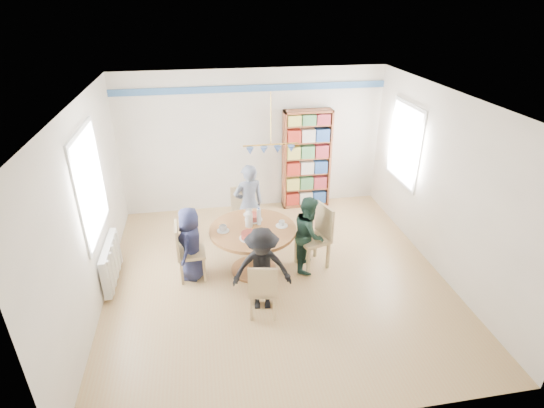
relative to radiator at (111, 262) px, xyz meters
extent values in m
plane|color=tan|center=(2.42, -0.30, -0.35)|extent=(5.00, 5.00, 0.00)
plane|color=white|center=(2.42, -0.30, 2.35)|extent=(5.00, 5.00, 0.00)
plane|color=white|center=(2.42, 2.20, 1.00)|extent=(5.00, 0.00, 5.00)
plane|color=white|center=(2.42, -2.80, 1.00)|extent=(5.00, 0.00, 5.00)
plane|color=white|center=(-0.08, -0.30, 1.00)|extent=(0.00, 5.00, 5.00)
plane|color=white|center=(4.92, -0.30, 1.00)|extent=(0.00, 5.00, 5.00)
cube|color=#345D8F|center=(2.42, 2.18, 2.00)|extent=(5.00, 0.02, 0.12)
cube|color=white|center=(-0.07, 0.00, 1.25)|extent=(0.03, 1.32, 1.52)
cube|color=white|center=(-0.05, 0.00, 1.25)|extent=(0.01, 1.20, 1.40)
cube|color=white|center=(4.90, 1.00, 1.20)|extent=(0.03, 1.12, 1.42)
cube|color=white|center=(4.88, 1.00, 1.20)|extent=(0.01, 1.00, 1.30)
cylinder|color=gold|center=(2.42, 0.20, 1.98)|extent=(0.01, 0.01, 0.75)
cylinder|color=gold|center=(2.42, 0.20, 1.60)|extent=(0.80, 0.02, 0.02)
cone|color=#456CC2|center=(2.12, 0.20, 1.52)|extent=(0.11, 0.11, 0.10)
cone|color=#456CC2|center=(2.32, 0.20, 1.52)|extent=(0.11, 0.11, 0.10)
cone|color=#456CC2|center=(2.52, 0.20, 1.52)|extent=(0.11, 0.11, 0.10)
cone|color=#456CC2|center=(2.72, 0.20, 1.52)|extent=(0.11, 0.11, 0.10)
cube|color=silver|center=(0.00, 0.00, 0.00)|extent=(0.10, 1.00, 0.60)
cube|color=silver|center=(0.06, -0.40, 0.00)|extent=(0.02, 0.06, 0.56)
cube|color=silver|center=(0.06, -0.20, 0.00)|extent=(0.02, 0.06, 0.56)
cube|color=silver|center=(0.06, 0.00, 0.00)|extent=(0.02, 0.06, 0.56)
cube|color=silver|center=(0.06, 0.20, 0.00)|extent=(0.02, 0.06, 0.56)
cube|color=silver|center=(0.06, 0.40, 0.00)|extent=(0.02, 0.06, 0.56)
cylinder|color=brown|center=(2.10, -0.06, 0.37)|extent=(1.30, 1.30, 0.05)
cylinder|color=brown|center=(2.10, -0.06, 0.00)|extent=(0.16, 0.16, 0.70)
cylinder|color=brown|center=(2.10, -0.06, -0.33)|extent=(0.70, 0.70, 0.04)
cube|color=tan|center=(1.17, -0.07, 0.08)|extent=(0.42, 0.42, 0.05)
cube|color=tan|center=(0.99, -0.08, 0.32)|extent=(0.06, 0.41, 0.48)
cube|color=tan|center=(1.34, -0.23, -0.14)|extent=(0.04, 0.04, 0.41)
cube|color=tan|center=(1.32, 0.10, -0.14)|extent=(0.04, 0.04, 0.41)
cube|color=tan|center=(1.01, -0.24, -0.14)|extent=(0.04, 0.04, 0.41)
cube|color=tan|center=(1.00, 0.08, -0.14)|extent=(0.04, 0.04, 0.41)
cube|color=tan|center=(3.02, -0.08, 0.13)|extent=(0.56, 0.56, 0.05)
cube|color=tan|center=(3.21, -0.02, 0.39)|extent=(0.18, 0.44, 0.53)
cube|color=tan|center=(2.79, 0.03, -0.12)|extent=(0.05, 0.05, 0.46)
cube|color=tan|center=(2.91, -0.31, -0.12)|extent=(0.05, 0.05, 0.46)
cube|color=tan|center=(3.14, 0.15, -0.12)|extent=(0.05, 0.05, 0.46)
cube|color=tan|center=(3.25, -0.20, -0.12)|extent=(0.05, 0.05, 0.46)
cube|color=tan|center=(2.08, 0.93, 0.08)|extent=(0.44, 0.44, 0.05)
cube|color=tan|center=(2.07, 1.11, 0.33)|extent=(0.41, 0.07, 0.48)
cube|color=tan|center=(1.93, 0.75, -0.14)|extent=(0.04, 0.04, 0.42)
cube|color=tan|center=(2.26, 0.78, -0.14)|extent=(0.04, 0.04, 0.42)
cube|color=tan|center=(1.90, 1.08, -0.14)|extent=(0.04, 0.04, 0.42)
cube|color=tan|center=(2.23, 1.10, -0.14)|extent=(0.04, 0.04, 0.42)
cube|color=tan|center=(2.10, -1.06, 0.05)|extent=(0.44, 0.44, 0.04)
cube|color=tan|center=(2.07, -1.23, 0.27)|extent=(0.37, 0.11, 0.44)
cube|color=tan|center=(2.28, -0.94, -0.16)|extent=(0.04, 0.04, 0.38)
cube|color=tan|center=(1.98, -0.88, -0.16)|extent=(0.04, 0.04, 0.38)
cube|color=tan|center=(2.22, -1.24, -0.16)|extent=(0.04, 0.04, 0.38)
cube|color=tan|center=(1.92, -1.18, -0.16)|extent=(0.04, 0.04, 0.38)
imported|color=#1A1E3A|center=(1.17, -0.06, 0.23)|extent=(0.50, 0.64, 1.16)
imported|color=#162D24|center=(2.96, -0.10, 0.25)|extent=(0.61, 0.69, 1.21)
imported|color=gray|center=(2.14, 0.82, 0.36)|extent=(0.58, 0.45, 1.42)
imported|color=black|center=(2.11, -0.92, 0.26)|extent=(0.83, 0.53, 1.22)
cube|color=brown|center=(2.99, 2.04, 0.62)|extent=(0.04, 0.28, 1.95)
cube|color=brown|center=(3.88, 2.04, 0.62)|extent=(0.04, 0.28, 1.95)
cube|color=brown|center=(3.43, 2.04, 1.58)|extent=(0.93, 0.28, 0.04)
cube|color=brown|center=(3.43, 2.04, -0.32)|extent=(0.93, 0.28, 0.06)
cube|color=brown|center=(3.43, 2.17, 0.62)|extent=(0.93, 0.02, 1.95)
cube|color=brown|center=(3.43, 2.04, 0.02)|extent=(0.87, 0.26, 0.02)
cube|color=brown|center=(3.43, 2.04, 0.35)|extent=(0.87, 0.26, 0.02)
cube|color=brown|center=(3.43, 2.04, 0.67)|extent=(0.87, 0.26, 0.02)
cube|color=brown|center=(3.43, 2.04, 0.99)|extent=(0.87, 0.26, 0.02)
cube|color=brown|center=(3.43, 2.04, 1.32)|extent=(0.87, 0.26, 0.02)
cube|color=maroon|center=(3.16, 2.02, -0.17)|extent=(0.26, 0.20, 0.24)
cube|color=silver|center=(3.43, 2.02, -0.17)|extent=(0.26, 0.20, 0.24)
cube|color=navy|center=(3.71, 2.02, -0.17)|extent=(0.26, 0.20, 0.24)
cube|color=#D5CC55|center=(3.16, 2.02, 0.15)|extent=(0.26, 0.20, 0.24)
cube|color=#417645|center=(3.43, 2.02, 0.15)|extent=(0.26, 0.20, 0.24)
cube|color=maroon|center=(3.71, 2.02, 0.15)|extent=(0.26, 0.20, 0.24)
cube|color=maroon|center=(3.16, 2.02, 0.48)|extent=(0.26, 0.20, 0.24)
cube|color=silver|center=(3.43, 2.02, 0.48)|extent=(0.26, 0.20, 0.24)
cube|color=navy|center=(3.71, 2.02, 0.48)|extent=(0.26, 0.20, 0.24)
cube|color=#D5CC55|center=(3.16, 2.02, 0.80)|extent=(0.26, 0.20, 0.24)
cube|color=#417645|center=(3.43, 2.02, 0.80)|extent=(0.26, 0.20, 0.24)
cube|color=maroon|center=(3.71, 2.02, 0.80)|extent=(0.26, 0.20, 0.24)
cube|color=maroon|center=(3.16, 2.02, 1.13)|extent=(0.26, 0.20, 0.24)
cube|color=silver|center=(3.43, 2.02, 1.13)|extent=(0.26, 0.20, 0.24)
cube|color=navy|center=(3.71, 2.02, 1.13)|extent=(0.26, 0.20, 0.24)
cube|color=#D5CC55|center=(3.16, 2.02, 1.43)|extent=(0.26, 0.20, 0.20)
cube|color=#417645|center=(3.43, 2.02, 1.43)|extent=(0.26, 0.20, 0.20)
cube|color=maroon|center=(3.71, 2.02, 1.43)|extent=(0.26, 0.20, 0.20)
cylinder|color=white|center=(2.05, 0.01, 0.51)|extent=(0.11, 0.11, 0.22)
sphere|color=white|center=(2.05, 0.01, 0.62)|extent=(0.08, 0.08, 0.08)
cylinder|color=silver|center=(2.21, 0.05, 0.53)|extent=(0.06, 0.06, 0.26)
cylinder|color=#456CC2|center=(2.21, 0.05, 0.67)|extent=(0.03, 0.03, 0.03)
cylinder|color=white|center=(2.14, 0.20, 0.41)|extent=(0.27, 0.27, 0.01)
cylinder|color=maroon|center=(2.14, 0.20, 0.45)|extent=(0.22, 0.22, 0.08)
cylinder|color=white|center=(2.01, -0.33, 0.41)|extent=(0.27, 0.27, 0.01)
cylinder|color=maroon|center=(2.01, -0.33, 0.45)|extent=(0.22, 0.22, 0.08)
cylinder|color=white|center=(1.66, -0.06, 0.40)|extent=(0.18, 0.18, 0.01)
imported|color=white|center=(1.66, -0.06, 0.44)|extent=(0.11, 0.11, 0.09)
cylinder|color=white|center=(2.54, -0.06, 0.40)|extent=(0.18, 0.18, 0.01)
imported|color=white|center=(2.54, -0.06, 0.44)|extent=(0.09, 0.09, 0.09)
cylinder|color=white|center=(2.10, 0.38, 0.40)|extent=(0.18, 0.18, 0.01)
imported|color=white|center=(2.10, 0.38, 0.44)|extent=(0.11, 0.11, 0.09)
cylinder|color=white|center=(2.10, -0.50, 0.40)|extent=(0.18, 0.18, 0.01)
imported|color=white|center=(2.10, -0.50, 0.44)|extent=(0.09, 0.09, 0.09)
camera|label=1|loc=(1.45, -5.50, 3.55)|focal=28.00mm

